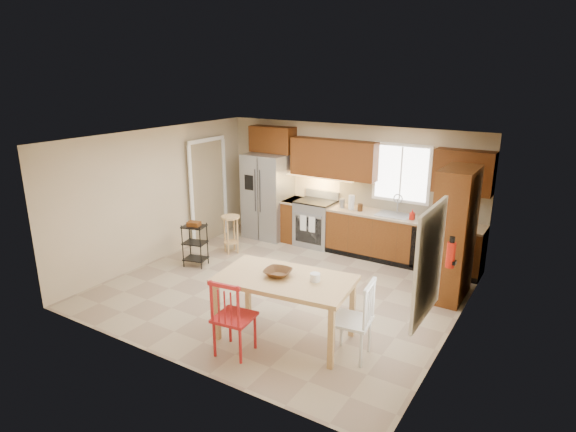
{
  "coord_description": "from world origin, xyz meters",
  "views": [
    {
      "loc": [
        3.95,
        -6.18,
        3.49
      ],
      "look_at": [
        -0.12,
        0.4,
        1.15
      ],
      "focal_mm": 30.0,
      "sensor_mm": 36.0,
      "label": 1
    }
  ],
  "objects_px": {
    "chair_white": "(352,319)",
    "fire_extinguisher": "(451,255)",
    "chair_red": "(234,316)",
    "bar_stool": "(231,234)",
    "refrigerator": "(268,196)",
    "pantry": "(454,234)",
    "dining_table": "(285,308)",
    "utility_cart": "(195,245)",
    "table_bowl": "(278,276)",
    "table_jar": "(315,279)",
    "range_stove": "(316,224)",
    "soap_bottle": "(412,215)"
  },
  "relations": [
    {
      "from": "chair_white",
      "to": "fire_extinguisher",
      "type": "bearing_deg",
      "value": -38.27
    },
    {
      "from": "fire_extinguisher",
      "to": "chair_red",
      "type": "bearing_deg",
      "value": -135.96
    },
    {
      "from": "fire_extinguisher",
      "to": "bar_stool",
      "type": "height_order",
      "value": "fire_extinguisher"
    },
    {
      "from": "refrigerator",
      "to": "pantry",
      "type": "relative_size",
      "value": 0.87
    },
    {
      "from": "fire_extinguisher",
      "to": "bar_stool",
      "type": "relative_size",
      "value": 0.48
    },
    {
      "from": "dining_table",
      "to": "utility_cart",
      "type": "relative_size",
      "value": 2.19
    },
    {
      "from": "pantry",
      "to": "table_bowl",
      "type": "height_order",
      "value": "pantry"
    },
    {
      "from": "table_jar",
      "to": "fire_extinguisher",
      "type": "bearing_deg",
      "value": 43.03
    },
    {
      "from": "refrigerator",
      "to": "table_bowl",
      "type": "relative_size",
      "value": 5.05
    },
    {
      "from": "fire_extinguisher",
      "to": "table_jar",
      "type": "xyz_separation_m",
      "value": [
        -1.39,
        -1.29,
        -0.19
      ]
    },
    {
      "from": "table_jar",
      "to": "range_stove",
      "type": "bearing_deg",
      "value": 118.33
    },
    {
      "from": "range_stove",
      "to": "soap_bottle",
      "type": "bearing_deg",
      "value": -2.4
    },
    {
      "from": "refrigerator",
      "to": "bar_stool",
      "type": "bearing_deg",
      "value": -93.01
    },
    {
      "from": "soap_bottle",
      "to": "chair_red",
      "type": "distance_m",
      "value": 4.15
    },
    {
      "from": "pantry",
      "to": "utility_cart",
      "type": "relative_size",
      "value": 2.59
    },
    {
      "from": "range_stove",
      "to": "bar_stool",
      "type": "distance_m",
      "value": 1.77
    },
    {
      "from": "table_jar",
      "to": "bar_stool",
      "type": "xyz_separation_m",
      "value": [
        -3.01,
        2.05,
        -0.53
      ]
    },
    {
      "from": "dining_table",
      "to": "table_jar",
      "type": "bearing_deg",
      "value": 9.01
    },
    {
      "from": "dining_table",
      "to": "soap_bottle",
      "type": "bearing_deg",
      "value": 72.52
    },
    {
      "from": "pantry",
      "to": "dining_table",
      "type": "height_order",
      "value": "pantry"
    },
    {
      "from": "range_stove",
      "to": "utility_cart",
      "type": "relative_size",
      "value": 1.13
    },
    {
      "from": "soap_bottle",
      "to": "utility_cart",
      "type": "height_order",
      "value": "soap_bottle"
    },
    {
      "from": "table_jar",
      "to": "bar_stool",
      "type": "height_order",
      "value": "table_jar"
    },
    {
      "from": "chair_white",
      "to": "table_bowl",
      "type": "bearing_deg",
      "value": 85.76
    },
    {
      "from": "table_bowl",
      "to": "table_jar",
      "type": "height_order",
      "value": "table_jar"
    },
    {
      "from": "soap_bottle",
      "to": "table_bowl",
      "type": "height_order",
      "value": "soap_bottle"
    },
    {
      "from": "range_stove",
      "to": "table_jar",
      "type": "distance_m",
      "value": 3.81
    },
    {
      "from": "chair_red",
      "to": "bar_stool",
      "type": "distance_m",
      "value": 3.61
    },
    {
      "from": "refrigerator",
      "to": "dining_table",
      "type": "height_order",
      "value": "refrigerator"
    },
    {
      "from": "table_bowl",
      "to": "table_jar",
      "type": "distance_m",
      "value": 0.51
    },
    {
      "from": "refrigerator",
      "to": "pantry",
      "type": "height_order",
      "value": "pantry"
    },
    {
      "from": "bar_stool",
      "to": "range_stove",
      "type": "bearing_deg",
      "value": 43.46
    },
    {
      "from": "range_stove",
      "to": "refrigerator",
      "type": "bearing_deg",
      "value": -177.01
    },
    {
      "from": "soap_bottle",
      "to": "pantry",
      "type": "bearing_deg",
      "value": -43.45
    },
    {
      "from": "bar_stool",
      "to": "chair_white",
      "type": "bearing_deg",
      "value": -33.65
    },
    {
      "from": "pantry",
      "to": "bar_stool",
      "type": "distance_m",
      "value": 4.26
    },
    {
      "from": "pantry",
      "to": "bar_stool",
      "type": "xyz_separation_m",
      "value": [
        -4.19,
        -0.3,
        -0.67
      ]
    },
    {
      "from": "dining_table",
      "to": "utility_cart",
      "type": "height_order",
      "value": "dining_table"
    },
    {
      "from": "pantry",
      "to": "utility_cart",
      "type": "distance_m",
      "value": 4.54
    },
    {
      "from": "range_stove",
      "to": "chair_white",
      "type": "xyz_separation_m",
      "value": [
        2.36,
        -3.39,
        0.06
      ]
    },
    {
      "from": "soap_bottle",
      "to": "refrigerator",
      "type": "bearing_deg",
      "value": 179.55
    },
    {
      "from": "refrigerator",
      "to": "range_stove",
      "type": "relative_size",
      "value": 1.98
    },
    {
      "from": "range_stove",
      "to": "dining_table",
      "type": "bearing_deg",
      "value": -67.78
    },
    {
      "from": "table_jar",
      "to": "chair_red",
      "type": "bearing_deg",
      "value": -134.16
    },
    {
      "from": "soap_bottle",
      "to": "chair_white",
      "type": "xyz_separation_m",
      "value": [
        0.33,
        -3.3,
        -0.47
      ]
    },
    {
      "from": "fire_extinguisher",
      "to": "chair_white",
      "type": "distance_m",
      "value": 1.69
    },
    {
      "from": "range_stove",
      "to": "table_bowl",
      "type": "distance_m",
      "value": 3.7
    },
    {
      "from": "dining_table",
      "to": "refrigerator",
      "type": "bearing_deg",
      "value": 120.16
    },
    {
      "from": "chair_white",
      "to": "bar_stool",
      "type": "bearing_deg",
      "value": 52.51
    },
    {
      "from": "soap_bottle",
      "to": "utility_cart",
      "type": "distance_m",
      "value": 4.02
    }
  ]
}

